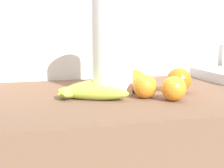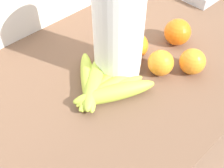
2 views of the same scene
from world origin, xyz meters
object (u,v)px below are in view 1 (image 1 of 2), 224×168
(orange_center, at_px, (174,89))
(orange_back_right, at_px, (145,86))
(orange_front, at_px, (179,80))
(banana_bunch, at_px, (88,91))
(paper_towel_roll, at_px, (113,47))
(orange_right, at_px, (135,81))

(orange_center, xyz_separation_m, orange_back_right, (-0.06, 0.05, -0.00))
(orange_front, bearing_deg, banana_bunch, 178.27)
(banana_bunch, xyz_separation_m, orange_back_right, (0.16, -0.06, 0.02))
(orange_front, height_order, paper_towel_roll, paper_towel_roll)
(orange_right, bearing_deg, orange_back_right, -91.69)
(orange_right, relative_size, orange_front, 0.92)
(orange_center, height_order, orange_back_right, same)
(banana_bunch, height_order, orange_back_right, orange_back_right)
(banana_bunch, xyz_separation_m, orange_right, (0.16, 0.04, 0.02))
(orange_center, bearing_deg, banana_bunch, 153.13)
(orange_center, height_order, paper_towel_roll, paper_towel_roll)
(banana_bunch, bearing_deg, orange_center, -26.87)
(orange_right, xyz_separation_m, orange_front, (0.13, -0.04, 0.00))
(orange_front, distance_m, paper_towel_roll, 0.23)
(orange_front, distance_m, orange_back_right, 0.14)
(orange_center, bearing_deg, orange_right, 112.69)
(banana_bunch, relative_size, orange_back_right, 3.47)
(orange_front, bearing_deg, orange_center, -123.93)
(orange_front, xyz_separation_m, orange_back_right, (-0.13, -0.05, -0.00))
(orange_right, bearing_deg, paper_towel_roll, -175.39)
(banana_bunch, xyz_separation_m, orange_front, (0.29, -0.01, 0.02))
(orange_right, height_order, orange_center, orange_right)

